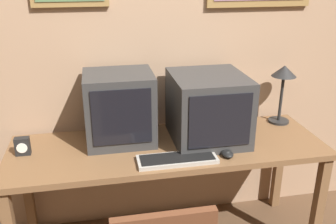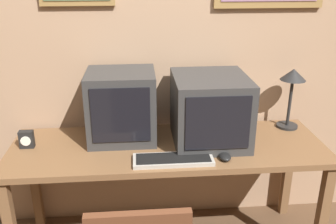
{
  "view_description": "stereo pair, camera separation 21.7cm",
  "coord_description": "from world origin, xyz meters",
  "px_view_note": "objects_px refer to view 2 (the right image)",
  "views": [
    {
      "loc": [
        -0.39,
        -0.87,
        1.75
      ],
      "look_at": [
        0.0,
        1.11,
        0.95
      ],
      "focal_mm": 40.0,
      "sensor_mm": 36.0,
      "label": 1
    },
    {
      "loc": [
        -0.17,
        -0.9,
        1.75
      ],
      "look_at": [
        0.0,
        1.11,
        0.95
      ],
      "focal_mm": 40.0,
      "sensor_mm": 36.0,
      "label": 2
    }
  ],
  "objects_px": {
    "monitor_right": "(210,109)",
    "mouse_near_keyboard": "(225,156)",
    "monitor_left": "(122,106)",
    "desk_lamp": "(292,83)",
    "keyboard_main": "(173,160)",
    "desk_clock": "(27,139)"
  },
  "relations": [
    {
      "from": "monitor_right",
      "to": "mouse_near_keyboard",
      "type": "bearing_deg",
      "value": -80.03
    },
    {
      "from": "monitor_left",
      "to": "mouse_near_keyboard",
      "type": "distance_m",
      "value": 0.69
    },
    {
      "from": "monitor_left",
      "to": "monitor_right",
      "type": "distance_m",
      "value": 0.53
    },
    {
      "from": "mouse_near_keyboard",
      "to": "desk_lamp",
      "type": "relative_size",
      "value": 0.25
    },
    {
      "from": "keyboard_main",
      "to": "desk_lamp",
      "type": "distance_m",
      "value": 0.95
    },
    {
      "from": "mouse_near_keyboard",
      "to": "desk_clock",
      "type": "distance_m",
      "value": 1.16
    },
    {
      "from": "monitor_right",
      "to": "mouse_near_keyboard",
      "type": "height_order",
      "value": "monitor_right"
    },
    {
      "from": "monitor_right",
      "to": "desk_lamp",
      "type": "height_order",
      "value": "monitor_right"
    },
    {
      "from": "keyboard_main",
      "to": "mouse_near_keyboard",
      "type": "height_order",
      "value": "mouse_near_keyboard"
    },
    {
      "from": "monitor_left",
      "to": "desk_clock",
      "type": "bearing_deg",
      "value": -171.54
    },
    {
      "from": "desk_clock",
      "to": "monitor_left",
      "type": "bearing_deg",
      "value": 8.46
    },
    {
      "from": "desk_lamp",
      "to": "mouse_near_keyboard",
      "type": "bearing_deg",
      "value": -141.97
    },
    {
      "from": "keyboard_main",
      "to": "desk_clock",
      "type": "bearing_deg",
      "value": 163.78
    },
    {
      "from": "monitor_left",
      "to": "desk_clock",
      "type": "distance_m",
      "value": 0.59
    },
    {
      "from": "desk_clock",
      "to": "desk_lamp",
      "type": "height_order",
      "value": "desk_lamp"
    },
    {
      "from": "monitor_left",
      "to": "keyboard_main",
      "type": "distance_m",
      "value": 0.48
    },
    {
      "from": "monitor_right",
      "to": "keyboard_main",
      "type": "height_order",
      "value": "monitor_right"
    },
    {
      "from": "keyboard_main",
      "to": "mouse_near_keyboard",
      "type": "bearing_deg",
      "value": 0.3
    },
    {
      "from": "monitor_left",
      "to": "mouse_near_keyboard",
      "type": "bearing_deg",
      "value": -29.83
    },
    {
      "from": "monitor_right",
      "to": "monitor_left",
      "type": "bearing_deg",
      "value": 171.91
    },
    {
      "from": "desk_clock",
      "to": "desk_lamp",
      "type": "relative_size",
      "value": 0.26
    },
    {
      "from": "desk_clock",
      "to": "desk_lamp",
      "type": "distance_m",
      "value": 1.67
    }
  ]
}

